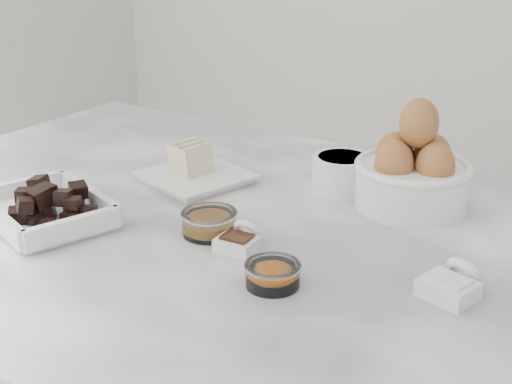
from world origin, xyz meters
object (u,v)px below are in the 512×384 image
Objects in this scene: butter_plate at (195,170)px; sugar_ramekin at (342,172)px; honey_bowl at (209,222)px; egg_bowl at (413,172)px; zest_bowl at (273,273)px; vanilla_spoon at (240,240)px; salt_spoon at (452,284)px; chocolate_dish at (45,206)px.

butter_plate is 1.96× the size of sugar_ramekin.
egg_bowl is at bearing 51.41° from honey_bowl.
honey_bowl is (0.14, -0.14, -0.00)m from butter_plate.
zest_bowl is 1.06× the size of vanilla_spoon.
vanilla_spoon is at bearing -117.07° from egg_bowl.
zest_bowl is at bearing -153.59° from salt_spoon.
salt_spoon is at bearing 26.41° from zest_bowl.
zest_bowl is 0.82× the size of salt_spoon.
butter_plate is at bearing 133.10° from honey_bowl.
honey_bowl is 0.16m from zest_bowl.
vanilla_spoon is at bearing 146.08° from zest_bowl.
chocolate_dish is 0.23m from honey_bowl.
chocolate_dish is 0.36m from zest_bowl.
sugar_ramekin is 1.14× the size of salt_spoon.
chocolate_dish is 2.43× the size of sugar_ramekin.
chocolate_dish reaches higher than honey_bowl.
chocolate_dish is at bearing -108.62° from butter_plate.
egg_bowl is at bearing 121.67° from salt_spoon.
chocolate_dish is 0.55m from salt_spoon.
butter_plate is 2.72× the size of zest_bowl.
salt_spoon is (0.25, -0.22, -0.02)m from sugar_ramekin.
honey_bowl is at bearing 153.11° from zest_bowl.
zest_bowl is at bearing -33.92° from vanilla_spoon.
sugar_ramekin reaches higher than salt_spoon.
zest_bowl is at bearing -37.95° from butter_plate.
vanilla_spoon is (0.06, -0.02, -0.00)m from honey_bowl.
butter_plate reaches higher than zest_bowl.
chocolate_dish is 2.78× the size of salt_spoon.
vanilla_spoon reaches higher than zest_bowl.
sugar_ramekin is 1.39× the size of zest_bowl.
vanilla_spoon is (0.19, -0.16, -0.01)m from butter_plate.
salt_spoon reaches higher than honey_bowl.
zest_bowl is at bearing -98.13° from egg_bowl.
butter_plate is 0.34m from egg_bowl.
honey_bowl is 1.15× the size of zest_bowl.
salt_spoon is (0.54, 0.10, -0.01)m from chocolate_dish.
egg_bowl is at bearing -1.04° from sugar_ramekin.
honey_bowl is at bearing -46.90° from butter_plate.
chocolate_dish is at bearing -131.64° from sugar_ramekin.
sugar_ramekin is at bearing 102.46° from zest_bowl.
egg_bowl is (0.11, -0.00, 0.02)m from sugar_ramekin.
honey_bowl is (-0.07, -0.24, -0.01)m from sugar_ramekin.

